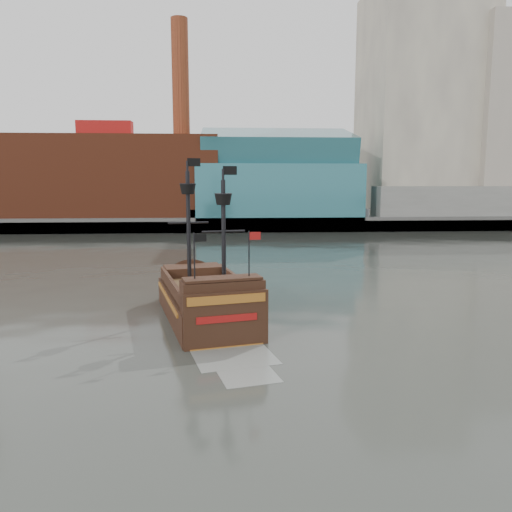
{
  "coord_description": "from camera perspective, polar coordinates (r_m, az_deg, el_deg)",
  "views": [
    {
      "loc": [
        -0.24,
        -24.95,
        9.06
      ],
      "look_at": [
        1.97,
        8.36,
        4.0
      ],
      "focal_mm": 35.0,
      "sensor_mm": 36.0,
      "label": 1
    }
  ],
  "objects": [
    {
      "name": "ground",
      "position": [
        26.54,
        -3.11,
        -11.35
      ],
      "size": [
        400.0,
        400.0,
        0.0
      ],
      "primitive_type": "plane",
      "color": "#292B26",
      "rests_on": "ground"
    },
    {
      "name": "promenade_far",
      "position": [
        117.22,
        -3.69,
        4.66
      ],
      "size": [
        220.0,
        60.0,
        2.0
      ],
      "primitive_type": "cube",
      "color": "slate",
      "rests_on": "ground"
    },
    {
      "name": "seawall",
      "position": [
        87.79,
        -3.64,
        3.53
      ],
      "size": [
        220.0,
        1.0,
        2.6
      ],
      "primitive_type": "cube",
      "color": "#4C4C49",
      "rests_on": "ground"
    },
    {
      "name": "skyline",
      "position": [
        110.74,
        -0.99,
        16.66
      ],
      "size": [
        149.0,
        45.0,
        62.0
      ],
      "color": "brown",
      "rests_on": "promenade_far"
    },
    {
      "name": "pirate_ship",
      "position": [
        32.92,
        -5.72,
        -5.55
      ],
      "size": [
        7.8,
        15.7,
        11.29
      ],
      "rotation": [
        0.0,
        0.0,
        0.23
      ],
      "color": "black",
      "rests_on": "ground"
    }
  ]
}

